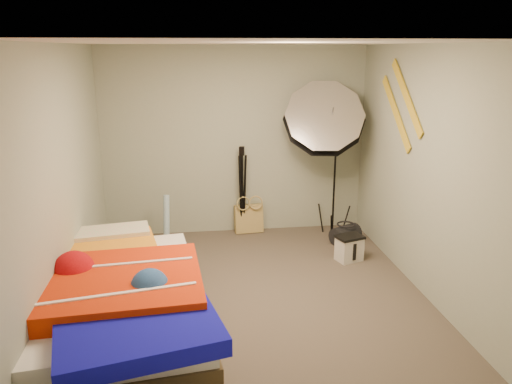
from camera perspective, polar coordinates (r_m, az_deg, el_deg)
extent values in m
plane|color=brown|center=(5.21, -0.24, -11.99)|extent=(4.00, 4.00, 0.00)
plane|color=silver|center=(4.59, -0.28, 16.71)|extent=(4.00, 4.00, 0.00)
plane|color=#969F8E|center=(6.69, -2.42, 5.75)|extent=(3.50, 0.00, 3.50)
plane|color=#969F8E|center=(2.88, 4.81, -8.59)|extent=(3.50, 0.00, 3.50)
plane|color=#969F8E|center=(4.86, -21.20, 0.66)|extent=(0.00, 4.00, 4.00)
plane|color=#969F8E|center=(5.26, 19.05, 1.99)|extent=(0.00, 4.00, 4.00)
cube|color=tan|center=(6.88, -0.84, -3.06)|extent=(0.40, 0.20, 0.40)
cylinder|color=#5C9CC2|center=(6.44, -10.20, -3.33)|extent=(0.12, 0.20, 0.68)
cube|color=silver|center=(6.10, 10.60, -6.42)|extent=(0.34, 0.28, 0.29)
cylinder|color=black|center=(6.63, 10.17, -4.78)|extent=(0.45, 0.39, 0.23)
cube|color=gold|center=(5.67, 16.84, 10.36)|extent=(0.02, 0.91, 0.78)
cube|color=gold|center=(5.92, 15.70, 8.71)|extent=(0.02, 0.91, 0.78)
cube|color=#483922|center=(4.70, -16.15, -14.00)|extent=(1.83, 2.42, 0.29)
cube|color=white|center=(4.58, -16.39, -11.32)|extent=(1.78, 2.37, 0.20)
cube|color=orange|center=(4.99, -18.34, -7.31)|extent=(1.42, 1.29, 0.16)
cube|color=red|center=(4.35, -15.87, -10.31)|extent=(1.49, 1.29, 0.18)
cube|color=#1110BF|center=(3.77, -13.33, -15.07)|extent=(1.30, 1.13, 0.13)
cube|color=pink|center=(5.38, -16.32, -4.90)|extent=(0.83, 0.48, 0.16)
cylinder|color=black|center=(6.73, 8.98, 2.03)|extent=(0.04, 0.04, 1.67)
cube|color=black|center=(6.59, 9.28, 8.66)|extent=(0.08, 0.08, 0.10)
cone|color=white|center=(6.45, 7.75, 8.10)|extent=(1.36, 1.06, 1.23)
cylinder|color=black|center=(6.73, -1.59, -0.33)|extent=(0.05, 0.05, 1.10)
cube|color=black|center=(6.59, -1.64, 4.72)|extent=(0.08, 0.08, 0.11)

